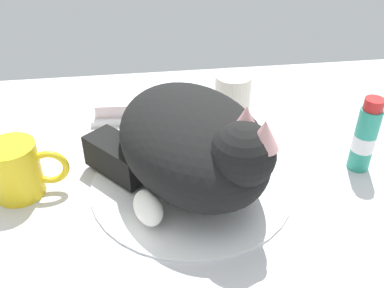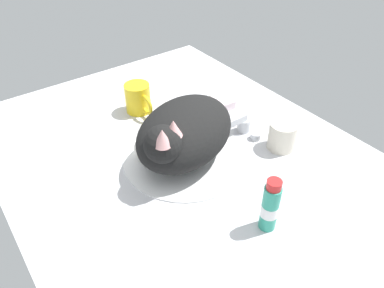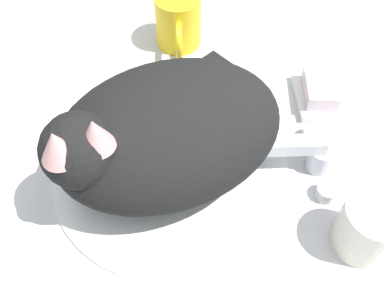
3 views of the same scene
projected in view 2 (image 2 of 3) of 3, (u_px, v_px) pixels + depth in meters
The scene contains 9 objects.
ground_plane at pixel (186, 162), 92.68cm from camera, with size 110.00×82.50×3.00cm, color silver.
sink_basin at pixel (185, 156), 91.51cm from camera, with size 30.81×30.81×0.79cm, color white.
faucet at pixel (240, 125), 98.55cm from camera, with size 12.05×11.01×5.69cm.
cat at pixel (182, 133), 86.42cm from camera, with size 30.48×32.85×16.38cm.
coffee_mug at pixel (138, 98), 105.87cm from camera, with size 11.31×7.23×8.48cm.
rinse_cup at pixel (282, 136), 92.85cm from camera, with size 7.03×7.03×7.25cm.
soap_dish at pixel (222, 107), 108.94cm from camera, with size 9.00×6.40×1.20cm, color white.
soap_bar at pixel (222, 102), 107.82cm from camera, with size 6.97×4.40×2.45cm, color silver.
toothpaste_bottle at pixel (270, 206), 71.32cm from camera, with size 3.48×3.48×12.48cm.
Camera 2 is at (57.45, -40.21, 59.29)cm, focal length 34.59 mm.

